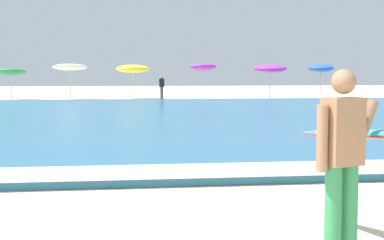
{
  "coord_description": "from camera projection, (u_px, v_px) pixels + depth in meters",
  "views": [
    {
      "loc": [
        -0.17,
        -3.77,
        1.69
      ],
      "look_at": [
        0.86,
        3.7,
        1.1
      ],
      "focal_mm": 55.43,
      "sensor_mm": 36.0,
      "label": 1
    }
  ],
  "objects": [
    {
      "name": "beach_umbrella_6",
      "position": [
        321.0,
        68.0,
        39.49
      ],
      "size": [
        1.73,
        1.75,
        2.38
      ],
      "color": "beige",
      "rests_on": "ground"
    },
    {
      "name": "beach_umbrella_4",
      "position": [
        203.0,
        67.0,
        38.9
      ],
      "size": [
        1.78,
        1.81,
        2.44
      ],
      "color": "beige",
      "rests_on": "ground"
    },
    {
      "name": "beach_umbrella_5",
      "position": [
        270.0,
        68.0,
        39.1
      ],
      "size": [
        2.23,
        2.26,
        2.37
      ],
      "color": "beige",
      "rests_on": "ground"
    },
    {
      "name": "beach_umbrella_2",
      "position": [
        70.0,
        67.0,
        38.7
      ],
      "size": [
        2.3,
        2.32,
        2.42
      ],
      "color": "beige",
      "rests_on": "ground"
    },
    {
      "name": "surfer_with_board",
      "position": [
        361.0,
        148.0,
        5.34
      ],
      "size": [
        1.27,
        2.42,
        1.73
      ],
      "color": "#338E56",
      "rests_on": "ground"
    },
    {
      "name": "beach_umbrella_1",
      "position": [
        11.0,
        72.0,
        38.43
      ],
      "size": [
        1.93,
        1.96,
        2.14
      ],
      "color": "beige",
      "rests_on": "ground"
    },
    {
      "name": "beach_umbrella_3",
      "position": [
        133.0,
        69.0,
        39.93
      ],
      "size": [
        2.27,
        2.27,
        2.32
      ],
      "color": "beige",
      "rests_on": "ground"
    },
    {
      "name": "surf_foam",
      "position": [
        122.0,
        172.0,
        9.32
      ],
      "size": [
        120.0,
        1.39,
        0.01
      ],
      "primitive_type": "cube",
      "color": "white",
      "rests_on": "sea"
    },
    {
      "name": "beachgoer_near_row_left",
      "position": [
        162.0,
        87.0,
        38.64
      ],
      "size": [
        0.32,
        0.2,
        1.58
      ],
      "color": "#383842",
      "rests_on": "ground"
    },
    {
      "name": "sea",
      "position": [
        115.0,
        116.0,
        22.56
      ],
      "size": [
        120.0,
        28.0,
        0.14
      ],
      "primitive_type": "cube",
      "color": "teal",
      "rests_on": "ground"
    }
  ]
}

